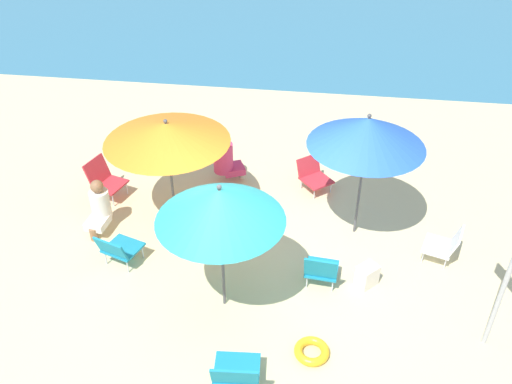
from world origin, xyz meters
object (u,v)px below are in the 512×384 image
beach_chair_a (118,248)px  beach_bag (367,275)px  umbrella_teal (220,205)px  beach_chair_b (321,269)px  swim_ring (312,351)px  umbrella_orange (166,132)px  beach_chair_c (313,174)px  beach_chair_f (446,244)px  beach_chair_e (236,373)px  person_b (99,207)px  umbrella_blue (367,132)px  beach_chair_d (104,178)px  person_a (226,158)px

beach_chair_a → beach_bag: 3.53m
umbrella_teal → beach_chair_a: size_ratio=2.94×
beach_chair_b → swim_ring: bearing=-177.2°
swim_ring → umbrella_orange: bearing=133.9°
umbrella_teal → beach_bag: umbrella_teal is taller
beach_chair_c → beach_chair_f: size_ratio=1.17×
beach_chair_e → beach_chair_c: bearing=-13.2°
person_b → beach_chair_b: bearing=81.9°
beach_chair_e → beach_chair_b: bearing=-30.6°
umbrella_blue → beach_chair_e: (-1.35, -3.09, -1.47)m
umbrella_orange → beach_chair_c: umbrella_orange is taller
umbrella_blue → beach_chair_c: 1.99m
umbrella_blue → person_b: umbrella_blue is taller
beach_chair_b → beach_chair_e: size_ratio=1.07×
beach_chair_d → person_a: (1.94, 0.77, 0.09)m
beach_chair_c → beach_chair_d: 3.55m
umbrella_orange → beach_chair_e: (1.54, -3.07, -1.25)m
beach_bag → beach_chair_c: bearing=111.0°
umbrella_orange → beach_chair_d: umbrella_orange is taller
beach_chair_a → beach_chair_c: size_ratio=0.93×
beach_chair_e → swim_ring: (0.82, 0.62, -0.25)m
beach_chair_e → beach_bag: beach_chair_e is taller
person_b → swim_ring: bearing=64.9°
swim_ring → beach_chair_f: bearing=47.5°
umbrella_teal → beach_chair_c: bearing=70.7°
beach_chair_b → beach_chair_d: 4.07m
person_a → beach_bag: 3.34m
beach_chair_b → beach_chair_d: (-3.71, 1.66, 0.04)m
beach_chair_a → beach_chair_c: (2.65, 2.37, -0.03)m
umbrella_teal → person_b: bearing=149.2°
beach_chair_d → beach_chair_f: bearing=8.0°
beach_chair_b → beach_chair_d: beach_chair_d is taller
beach_chair_c → person_b: (-3.22, -1.59, 0.13)m
umbrella_orange → beach_chair_c: (2.17, 1.13, -1.27)m
beach_chair_e → swim_ring: bearing=-57.8°
beach_chair_e → swim_ring: size_ratio=1.38×
umbrella_blue → person_a: 2.85m
umbrella_teal → person_a: (-0.52, 2.93, -1.18)m
person_b → beach_chair_a: bearing=41.3°
beach_bag → beach_chair_a: bearing=-178.4°
umbrella_teal → beach_chair_f: 3.54m
beach_chair_e → person_b: (-2.59, 2.61, 0.11)m
umbrella_orange → beach_chair_b: size_ratio=2.97×
umbrella_teal → beach_bag: (1.89, 0.63, -1.48)m
person_b → beach_bag: person_b is taller
umbrella_orange → beach_chair_a: 1.82m
person_b → umbrella_blue: bearing=102.1°
beach_chair_e → beach_chair_f: bearing=-50.1°
beach_bag → beach_chair_b: bearing=-168.0°
beach_chair_e → beach_bag: (1.50, 1.93, -0.14)m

